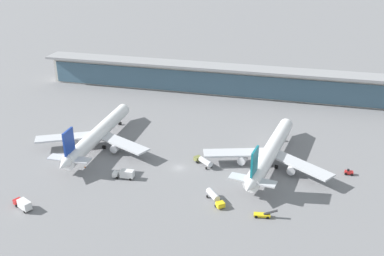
{
  "coord_description": "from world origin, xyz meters",
  "views": [
    {
      "loc": [
        38.48,
        -129.99,
        75.5
      ],
      "look_at": [
        0.0,
        18.74,
        7.4
      ],
      "focal_mm": 40.84,
      "sensor_mm": 36.0,
      "label": 1
    }
  ],
  "objects_px": {
    "airliner_left_stand": "(98,134)",
    "service_truck_by_tail_yellow": "(263,215)",
    "safety_cone_alpha": "(72,167)",
    "safety_cone_bravo": "(85,167)",
    "service_truck_near_nose_red": "(23,204)",
    "service_truck_under_wing_white": "(125,174)",
    "service_truck_on_taxiway_olive": "(204,161)",
    "service_truck_at_far_stand_red": "(349,172)",
    "airliner_centre_stand": "(270,152)",
    "service_truck_mid_apron_yellow": "(215,197)"
  },
  "relations": [
    {
      "from": "service_truck_under_wing_white",
      "to": "airliner_centre_stand",
      "type": "bearing_deg",
      "value": 25.07
    },
    {
      "from": "service_truck_under_wing_white",
      "to": "service_truck_by_tail_yellow",
      "type": "distance_m",
      "value": 48.74
    },
    {
      "from": "airliner_centre_stand",
      "to": "service_truck_under_wing_white",
      "type": "bearing_deg",
      "value": -154.93
    },
    {
      "from": "service_truck_at_far_stand_red",
      "to": "safety_cone_alpha",
      "type": "height_order",
      "value": "service_truck_at_far_stand_red"
    },
    {
      "from": "safety_cone_alpha",
      "to": "service_truck_on_taxiway_olive",
      "type": "bearing_deg",
      "value": 16.62
    },
    {
      "from": "safety_cone_alpha",
      "to": "service_truck_at_far_stand_red",
      "type": "bearing_deg",
      "value": 11.64
    },
    {
      "from": "service_truck_under_wing_white",
      "to": "safety_cone_bravo",
      "type": "bearing_deg",
      "value": 168.28
    },
    {
      "from": "service_truck_on_taxiway_olive",
      "to": "service_truck_by_tail_yellow",
      "type": "bearing_deg",
      "value": -47.8
    },
    {
      "from": "airliner_left_stand",
      "to": "safety_cone_bravo",
      "type": "bearing_deg",
      "value": -80.63
    },
    {
      "from": "service_truck_under_wing_white",
      "to": "airliner_left_stand",
      "type": "bearing_deg",
      "value": 133.6
    },
    {
      "from": "service_truck_under_wing_white",
      "to": "safety_cone_alpha",
      "type": "xyz_separation_m",
      "value": [
        -20.98,
        2.16,
        -1.37
      ]
    },
    {
      "from": "service_truck_near_nose_red",
      "to": "service_truck_under_wing_white",
      "type": "height_order",
      "value": "same"
    },
    {
      "from": "airliner_centre_stand",
      "to": "service_truck_near_nose_red",
      "type": "distance_m",
      "value": 83.06
    },
    {
      "from": "service_truck_near_nose_red",
      "to": "service_truck_at_far_stand_red",
      "type": "bearing_deg",
      "value": 25.6
    },
    {
      "from": "service_truck_on_taxiway_olive",
      "to": "service_truck_mid_apron_yellow",
      "type": "bearing_deg",
      "value": -68.7
    },
    {
      "from": "service_truck_under_wing_white",
      "to": "service_truck_near_nose_red",
      "type": "bearing_deg",
      "value": -132.72
    },
    {
      "from": "service_truck_near_nose_red",
      "to": "safety_cone_bravo",
      "type": "distance_m",
      "value": 28.54
    },
    {
      "from": "airliner_left_stand",
      "to": "service_truck_at_far_stand_red",
      "type": "bearing_deg",
      "value": 0.73
    },
    {
      "from": "airliner_left_stand",
      "to": "service_truck_by_tail_yellow",
      "type": "relative_size",
      "value": 8.71
    },
    {
      "from": "service_truck_mid_apron_yellow",
      "to": "service_truck_under_wing_white",
      "type": "bearing_deg",
      "value": 168.94
    },
    {
      "from": "service_truck_on_taxiway_olive",
      "to": "service_truck_at_far_stand_red",
      "type": "height_order",
      "value": "service_truck_on_taxiway_olive"
    },
    {
      "from": "service_truck_on_taxiway_olive",
      "to": "safety_cone_bravo",
      "type": "distance_m",
      "value": 42.24
    },
    {
      "from": "airliner_left_stand",
      "to": "airliner_centre_stand",
      "type": "height_order",
      "value": "same"
    },
    {
      "from": "airliner_left_stand",
      "to": "service_truck_at_far_stand_red",
      "type": "relative_size",
      "value": 21.06
    },
    {
      "from": "service_truck_near_nose_red",
      "to": "service_truck_by_tail_yellow",
      "type": "relative_size",
      "value": 1.09
    },
    {
      "from": "service_truck_by_tail_yellow",
      "to": "service_truck_at_far_stand_red",
      "type": "height_order",
      "value": "service_truck_by_tail_yellow"
    },
    {
      "from": "service_truck_under_wing_white",
      "to": "safety_cone_bravo",
      "type": "relative_size",
      "value": 10.55
    },
    {
      "from": "service_truck_mid_apron_yellow",
      "to": "safety_cone_alpha",
      "type": "distance_m",
      "value": 53.98
    },
    {
      "from": "service_truck_by_tail_yellow",
      "to": "safety_cone_bravo",
      "type": "distance_m",
      "value": 65.75
    },
    {
      "from": "service_truck_under_wing_white",
      "to": "safety_cone_bravo",
      "type": "xyz_separation_m",
      "value": [
        -16.66,
        3.46,
        -1.37
      ]
    },
    {
      "from": "service_truck_at_far_stand_red",
      "to": "safety_cone_alpha",
      "type": "bearing_deg",
      "value": -168.36
    },
    {
      "from": "service_truck_by_tail_yellow",
      "to": "airliner_left_stand",
      "type": "bearing_deg",
      "value": 155.1
    },
    {
      "from": "airliner_left_stand",
      "to": "airliner_centre_stand",
      "type": "bearing_deg",
      "value": 1.11
    },
    {
      "from": "airliner_centre_stand",
      "to": "service_truck_on_taxiway_olive",
      "type": "bearing_deg",
      "value": -164.71
    },
    {
      "from": "airliner_centre_stand",
      "to": "safety_cone_bravo",
      "type": "xyz_separation_m",
      "value": [
        -63.08,
        -18.26,
        -4.75
      ]
    },
    {
      "from": "service_truck_under_wing_white",
      "to": "safety_cone_alpha",
      "type": "relative_size",
      "value": 10.55
    },
    {
      "from": "service_truck_under_wing_white",
      "to": "service_truck_at_far_stand_red",
      "type": "xyz_separation_m",
      "value": [
        73.56,
        21.63,
        -0.82
      ]
    },
    {
      "from": "service_truck_under_wing_white",
      "to": "safety_cone_alpha",
      "type": "distance_m",
      "value": 21.14
    },
    {
      "from": "safety_cone_alpha",
      "to": "safety_cone_bravo",
      "type": "bearing_deg",
      "value": 16.69
    },
    {
      "from": "service_truck_mid_apron_yellow",
      "to": "service_truck_at_far_stand_red",
      "type": "relative_size",
      "value": 2.83
    },
    {
      "from": "service_truck_near_nose_red",
      "to": "service_truck_under_wing_white",
      "type": "xyz_separation_m",
      "value": [
        22.56,
        24.43,
        0.0
      ]
    },
    {
      "from": "service_truck_mid_apron_yellow",
      "to": "service_truck_on_taxiway_olive",
      "type": "height_order",
      "value": "same"
    },
    {
      "from": "airliner_centre_stand",
      "to": "service_truck_on_taxiway_olive",
      "type": "height_order",
      "value": "airliner_centre_stand"
    },
    {
      "from": "service_truck_at_far_stand_red",
      "to": "service_truck_near_nose_red",
      "type": "bearing_deg",
      "value": -154.4
    },
    {
      "from": "service_truck_on_taxiway_olive",
      "to": "safety_cone_bravo",
      "type": "bearing_deg",
      "value": -163.39
    },
    {
      "from": "service_truck_near_nose_red",
      "to": "service_truck_by_tail_yellow",
      "type": "bearing_deg",
      "value": 11.1
    },
    {
      "from": "service_truck_near_nose_red",
      "to": "safety_cone_alpha",
      "type": "distance_m",
      "value": 26.67
    },
    {
      "from": "airliner_left_stand",
      "to": "service_truck_by_tail_yellow",
      "type": "distance_m",
      "value": 74.0
    },
    {
      "from": "service_truck_by_tail_yellow",
      "to": "service_truck_on_taxiway_olive",
      "type": "relative_size",
      "value": 0.86
    },
    {
      "from": "service_truck_on_taxiway_olive",
      "to": "safety_cone_alpha",
      "type": "height_order",
      "value": "service_truck_on_taxiway_olive"
    }
  ]
}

